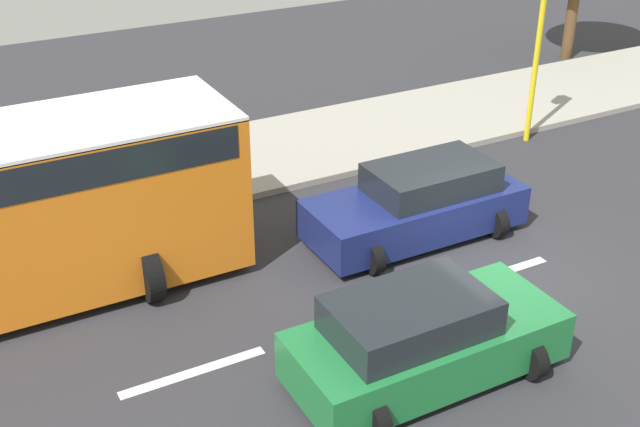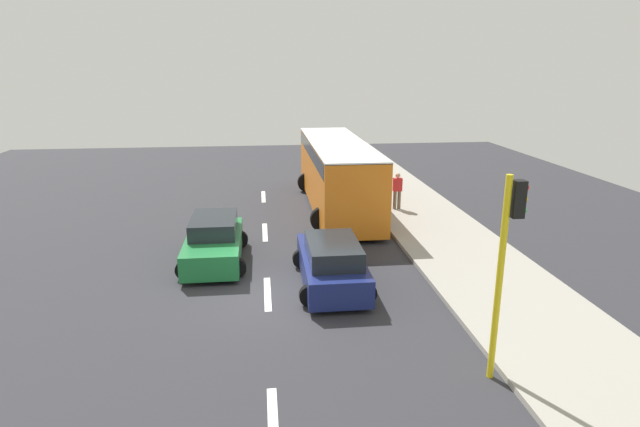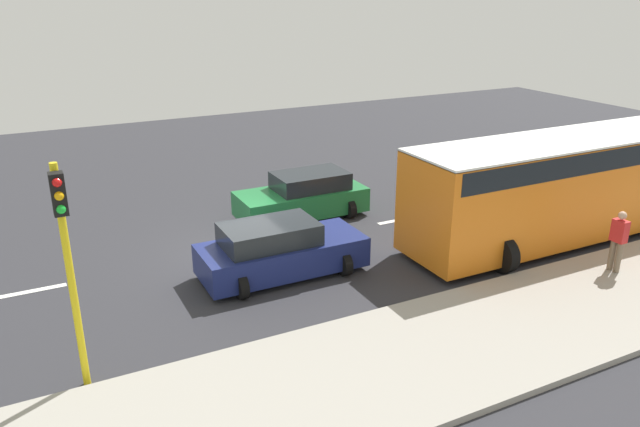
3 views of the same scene
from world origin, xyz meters
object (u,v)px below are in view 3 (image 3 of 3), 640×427
(traffic_light_corner, at_px, (67,249))
(pedestrian_near_signal, at_px, (618,239))
(city_bus, at_px, (571,179))
(car_green, at_px, (303,197))
(car_dark_blue, at_px, (279,250))

(traffic_light_corner, bearing_deg, pedestrian_near_signal, 84.64)
(city_bus, distance_m, pedestrian_near_signal, 2.95)
(car_green, xyz_separation_m, city_bus, (5.20, 6.52, 1.13))
(car_dark_blue, relative_size, traffic_light_corner, 0.98)
(car_dark_blue, relative_size, city_bus, 0.40)
(city_bus, bearing_deg, car_green, -128.59)
(car_dark_blue, xyz_separation_m, city_bus, (1.46, 9.01, 1.13))
(car_dark_blue, height_order, city_bus, city_bus)
(car_dark_blue, relative_size, pedestrian_near_signal, 2.62)
(city_bus, height_order, traffic_light_corner, traffic_light_corner)
(car_dark_blue, height_order, pedestrian_near_signal, pedestrian_near_signal)
(pedestrian_near_signal, bearing_deg, car_green, -145.10)
(city_bus, relative_size, traffic_light_corner, 2.44)
(car_green, bearing_deg, traffic_light_corner, -49.74)
(pedestrian_near_signal, bearing_deg, city_bus, 158.50)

